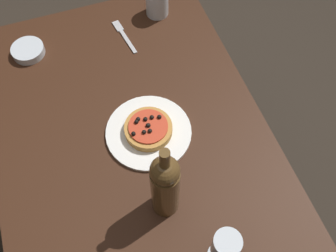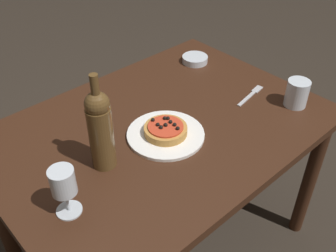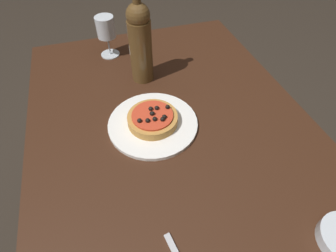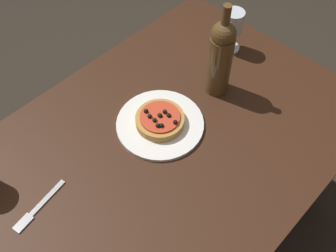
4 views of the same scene
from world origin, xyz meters
name	(u,v)px [view 2 (image 2 of 4)]	position (x,y,z in m)	size (l,w,h in m)	color
ground_plane	(162,243)	(0.00, 0.00, 0.00)	(14.00, 14.00, 0.00)	#2D261E
dining_table	(160,145)	(0.00, 0.00, 0.62)	(1.23, 0.87, 0.71)	#381E11
dinner_plate	(166,134)	(0.02, 0.06, 0.72)	(0.28, 0.28, 0.01)	white
pizza	(166,129)	(0.02, 0.06, 0.74)	(0.15, 0.15, 0.04)	#BC843D
wine_glass	(63,184)	(0.46, 0.12, 0.83)	(0.08, 0.08, 0.16)	silver
wine_bottle	(100,129)	(0.27, 0.03, 0.86)	(0.08, 0.08, 0.34)	brown
water_cup	(297,93)	(-0.48, 0.26, 0.77)	(0.09, 0.09, 0.11)	silver
side_bowl	(195,59)	(-0.44, -0.25, 0.73)	(0.12, 0.12, 0.03)	silver
fork	(251,94)	(-0.41, 0.10, 0.72)	(0.18, 0.05, 0.00)	#B7B7BC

